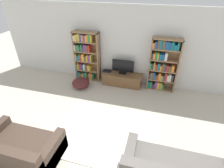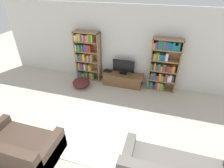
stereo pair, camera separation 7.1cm
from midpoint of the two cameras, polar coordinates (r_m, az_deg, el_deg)
name	(u,v)px [view 2 (the right image)]	position (r m, az deg, el deg)	size (l,w,h in m)	color
wall_back	(124,46)	(5.90, 4.19, 12.16)	(8.80, 0.06, 2.60)	silver
bookshelf_left	(87,56)	(6.27, -7.87, 8.99)	(0.89, 0.30, 1.75)	#93704C
bookshelf_right	(163,66)	(5.78, 16.64, 5.80)	(0.89, 0.30, 1.75)	#93704C
tv_stand	(123,79)	(6.09, 3.83, 1.51)	(1.39, 0.47, 0.42)	brown
television	(123,67)	(5.91, 4.11, 5.69)	(0.74, 0.16, 0.50)	black
laptop	(108,71)	(6.15, -1.04, 4.30)	(0.31, 0.21, 0.03)	#28282D
area_rug	(106,132)	(4.46, -1.48, -15.52)	(2.40, 1.92, 0.02)	white
couch_left_sectional	(19,149)	(4.29, -27.59, -18.18)	(1.58, 0.96, 0.75)	#423328
beanbag_ottoman	(81,83)	(6.06, -9.68, 0.39)	(0.59, 0.59, 0.32)	#4C1E1E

